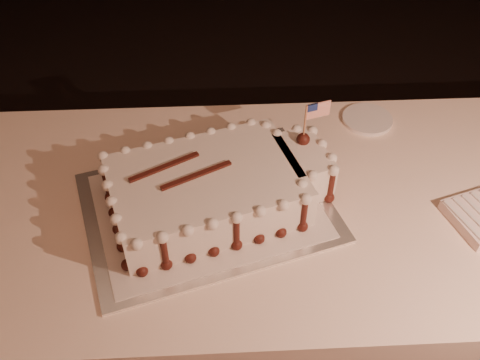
{
  "coord_description": "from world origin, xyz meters",
  "views": [
    {
      "loc": [
        -0.37,
        -0.3,
        1.71
      ],
      "look_at": [
        -0.32,
        0.58,
        0.84
      ],
      "focal_mm": 40.0,
      "sensor_mm": 36.0,
      "label": 1
    }
  ],
  "objects_px": {
    "sheet_cake": "(219,187)",
    "side_plate": "(367,119)",
    "cake_board": "(207,207)",
    "banquet_table": "(348,284)"
  },
  "relations": [
    {
      "from": "side_plate",
      "to": "banquet_table",
      "type": "bearing_deg",
      "value": -101.52
    },
    {
      "from": "sheet_cake",
      "to": "side_plate",
      "type": "xyz_separation_m",
      "value": [
        0.44,
        0.31,
        -0.06
      ]
    },
    {
      "from": "sheet_cake",
      "to": "side_plate",
      "type": "distance_m",
      "value": 0.54
    },
    {
      "from": "sheet_cake",
      "to": "side_plate",
      "type": "bearing_deg",
      "value": 35.55
    },
    {
      "from": "banquet_table",
      "to": "sheet_cake",
      "type": "relative_size",
      "value": 4.19
    },
    {
      "from": "sheet_cake",
      "to": "cake_board",
      "type": "bearing_deg",
      "value": -163.05
    },
    {
      "from": "cake_board",
      "to": "sheet_cake",
      "type": "relative_size",
      "value": 1.02
    },
    {
      "from": "banquet_table",
      "to": "sheet_cake",
      "type": "xyz_separation_m",
      "value": [
        -0.37,
        -0.01,
        0.44
      ]
    },
    {
      "from": "cake_board",
      "to": "side_plate",
      "type": "bearing_deg",
      "value": 17.83
    },
    {
      "from": "cake_board",
      "to": "side_plate",
      "type": "height_order",
      "value": "side_plate"
    }
  ]
}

